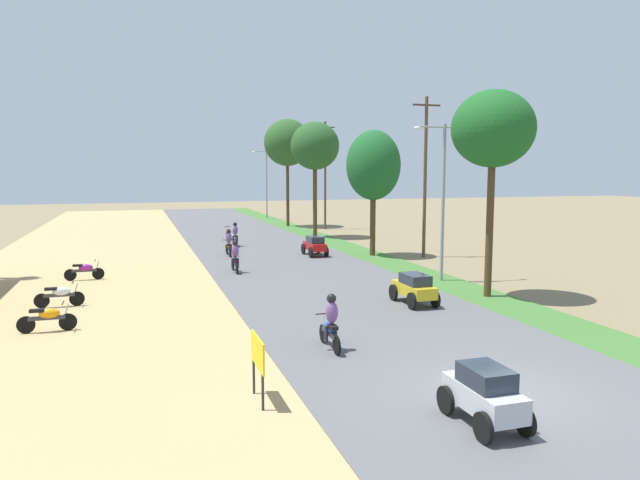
% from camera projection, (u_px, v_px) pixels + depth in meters
% --- Properties ---
extents(ground_plane, '(180.00, 180.00, 0.00)m').
position_uv_depth(ground_plane, '(500.00, 397.00, 13.49)').
color(ground_plane, '#7A6B4C').
extents(road_strip, '(9.00, 140.00, 0.08)m').
position_uv_depth(road_strip, '(500.00, 395.00, 13.48)').
color(road_strip, '#565659').
rests_on(road_strip, ground).
extents(parked_motorbike_nearest, '(1.80, 0.54, 0.94)m').
position_uv_depth(parked_motorbike_nearest, '(48.00, 317.00, 18.66)').
color(parked_motorbike_nearest, black).
rests_on(parked_motorbike_nearest, dirt_shoulder).
extents(parked_motorbike_second, '(1.80, 0.54, 0.94)m').
position_uv_depth(parked_motorbike_second, '(60.00, 294.00, 22.11)').
color(parked_motorbike_second, black).
rests_on(parked_motorbike_second, dirt_shoulder).
extents(parked_motorbike_third, '(1.80, 0.54, 0.94)m').
position_uv_depth(parked_motorbike_third, '(85.00, 270.00, 27.58)').
color(parked_motorbike_third, black).
rests_on(parked_motorbike_third, dirt_shoulder).
extents(street_signboard, '(0.06, 1.30, 1.50)m').
position_uv_depth(street_signboard, '(258.00, 356.00, 12.92)').
color(street_signboard, '#262628').
rests_on(street_signboard, dirt_shoulder).
extents(median_tree_nearest, '(3.33, 3.33, 8.40)m').
position_uv_depth(median_tree_nearest, '(493.00, 130.00, 23.27)').
color(median_tree_nearest, '#4C351E').
rests_on(median_tree_nearest, median_strip).
extents(median_tree_second, '(3.31, 3.31, 7.64)m').
position_uv_depth(median_tree_second, '(373.00, 166.00, 35.18)').
color(median_tree_second, '#4C351E').
rests_on(median_tree_second, median_strip).
extents(median_tree_third, '(3.79, 3.79, 8.98)m').
position_uv_depth(median_tree_third, '(315.00, 146.00, 45.15)').
color(median_tree_third, '#4C351E').
rests_on(median_tree_third, median_strip).
extents(median_tree_fourth, '(4.36, 4.36, 9.99)m').
position_uv_depth(median_tree_fourth, '(287.00, 143.00, 54.04)').
color(median_tree_fourth, '#4C351E').
rests_on(median_tree_fourth, median_strip).
extents(streetlamp_near, '(3.16, 0.20, 7.33)m').
position_uv_depth(streetlamp_near, '(443.00, 191.00, 27.09)').
color(streetlamp_near, gray).
rests_on(streetlamp_near, median_strip).
extents(streetlamp_mid, '(3.16, 0.20, 7.46)m').
position_uv_depth(streetlamp_mid, '(267.00, 179.00, 63.41)').
color(streetlamp_mid, gray).
rests_on(streetlamp_mid, median_strip).
extents(utility_pole_near, '(1.80, 0.20, 9.62)m').
position_uv_depth(utility_pole_near, '(425.00, 175.00, 34.90)').
color(utility_pole_near, brown).
rests_on(utility_pole_near, ground).
extents(utility_pole_far, '(1.80, 0.20, 9.62)m').
position_uv_depth(utility_pole_far, '(325.00, 174.00, 52.10)').
color(utility_pole_far, brown).
rests_on(utility_pole_far, ground).
extents(car_hatchback_silver, '(1.04, 2.00, 1.23)m').
position_uv_depth(car_hatchback_silver, '(484.00, 393.00, 11.74)').
color(car_hatchback_silver, '#B7BCC1').
rests_on(car_hatchback_silver, road_strip).
extents(car_sedan_yellow, '(1.10, 2.26, 1.19)m').
position_uv_depth(car_sedan_yellow, '(414.00, 287.00, 22.48)').
color(car_sedan_yellow, gold).
rests_on(car_sedan_yellow, road_strip).
extents(car_sedan_red, '(1.10, 2.26, 1.19)m').
position_uv_depth(car_sedan_red, '(315.00, 245.00, 35.48)').
color(car_sedan_red, red).
rests_on(car_sedan_red, road_strip).
extents(motorbike_foreground_rider, '(0.54, 1.80, 1.66)m').
position_uv_depth(motorbike_foreground_rider, '(330.00, 323.00, 16.74)').
color(motorbike_foreground_rider, black).
rests_on(motorbike_foreground_rider, road_strip).
extents(motorbike_ahead_second, '(0.54, 1.80, 1.66)m').
position_uv_depth(motorbike_ahead_second, '(235.00, 257.00, 29.56)').
color(motorbike_ahead_second, black).
rests_on(motorbike_ahead_second, road_strip).
extents(motorbike_ahead_third, '(0.54, 1.80, 1.66)m').
position_uv_depth(motorbike_ahead_third, '(229.00, 243.00, 35.28)').
color(motorbike_ahead_third, black).
rests_on(motorbike_ahead_third, road_strip).
extents(motorbike_ahead_fourth, '(0.54, 1.80, 1.66)m').
position_uv_depth(motorbike_ahead_fourth, '(235.00, 235.00, 39.95)').
color(motorbike_ahead_fourth, black).
rests_on(motorbike_ahead_fourth, road_strip).
extents(motorbike_ahead_fifth, '(0.54, 1.80, 0.94)m').
position_uv_depth(motorbike_ahead_fifth, '(228.00, 233.00, 44.06)').
color(motorbike_ahead_fifth, black).
rests_on(motorbike_ahead_fifth, road_strip).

